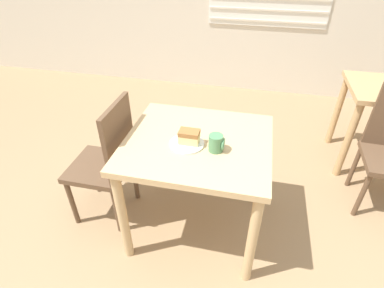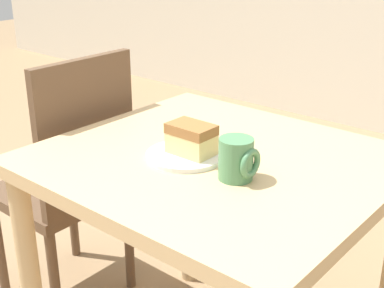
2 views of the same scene
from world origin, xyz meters
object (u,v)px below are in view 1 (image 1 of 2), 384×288
at_px(plate, 187,144).
at_px(coffee_mug, 217,143).
at_px(dining_table_near, 197,156).
at_px(chair_near_window, 108,160).
at_px(cake_slice, 189,137).

distance_m(plate, coffee_mug, 0.19).
xyz_separation_m(dining_table_near, chair_near_window, (-0.63, -0.01, -0.14)).
height_order(dining_table_near, cake_slice, cake_slice).
bearing_deg(chair_near_window, cake_slice, 86.46).
bearing_deg(dining_table_near, plate, -133.22).
xyz_separation_m(plate, coffee_mug, (0.18, -0.02, 0.05)).
xyz_separation_m(cake_slice, coffee_mug, (0.17, -0.03, -0.00)).
distance_m(chair_near_window, coffee_mug, 0.82).
height_order(chair_near_window, coffee_mug, chair_near_window).
bearing_deg(coffee_mug, chair_near_window, 175.06).
relative_size(dining_table_near, cake_slice, 7.41).
distance_m(dining_table_near, coffee_mug, 0.23).
bearing_deg(coffee_mug, plate, 173.96).
bearing_deg(chair_near_window, dining_table_near, 91.01).
xyz_separation_m(dining_table_near, coffee_mug, (0.13, -0.08, 0.17)).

